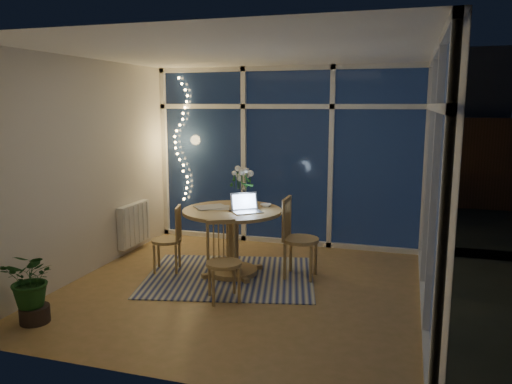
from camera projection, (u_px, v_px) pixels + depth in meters
floor at (245, 288)px, 5.66m from camera, size 4.00×4.00×0.00m
ceiling at (244, 52)px, 5.21m from camera, size 4.00×4.00×0.00m
wall_back at (287, 157)px, 7.32m from camera, size 4.00×0.04×2.60m
wall_front at (156, 212)px, 3.56m from camera, size 4.00×0.04×2.60m
wall_left at (87, 168)px, 6.02m from camera, size 0.04×4.00×2.60m
wall_right at (439, 183)px, 4.86m from camera, size 0.04×4.00×2.60m
window_wall_back at (287, 157)px, 7.28m from camera, size 4.00×0.10×2.60m
window_wall_right at (434, 183)px, 4.87m from camera, size 0.10×4.00×2.60m
radiator at (134, 224)px, 7.00m from camera, size 0.10×0.70×0.58m
fairy_lights at (181, 140)px, 7.65m from camera, size 0.24×0.10×1.85m
garden_patio at (345, 209)px, 10.24m from camera, size 12.00×6.00×0.10m
garden_fence at (325, 159)px, 10.69m from camera, size 11.00×0.08×1.80m
neighbour_roof at (356, 99)px, 13.20m from camera, size 7.00×3.00×2.20m
garden_shrubs at (262, 194)px, 9.02m from camera, size 0.90×0.90×0.90m
rug at (230, 276)px, 6.03m from camera, size 2.30×2.00×0.01m
dining_table at (232, 242)px, 6.05m from camera, size 1.43×1.43×0.81m
chair_left at (167, 239)px, 6.16m from camera, size 0.48×0.48×0.84m
chair_right at (301, 238)px, 5.93m from camera, size 0.46×0.46×0.98m
chair_front at (224, 261)px, 5.24m from camera, size 0.54×0.54×0.86m
laptop at (247, 202)px, 5.80m from camera, size 0.43×0.42×0.24m
flower_vase at (244, 197)px, 6.19m from camera, size 0.24×0.24×0.21m
bowl at (266, 205)px, 6.15m from camera, size 0.18×0.18×0.04m
newspapers at (214, 207)px, 6.11m from camera, size 0.47×0.44×0.01m
phone at (233, 211)px, 5.89m from camera, size 0.11×0.09×0.01m
potted_plant at (32, 284)px, 4.71m from camera, size 0.62×0.57×0.76m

